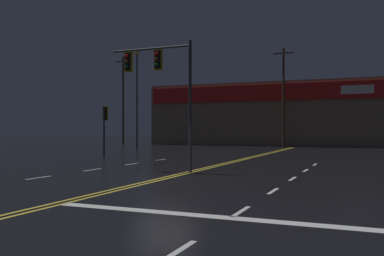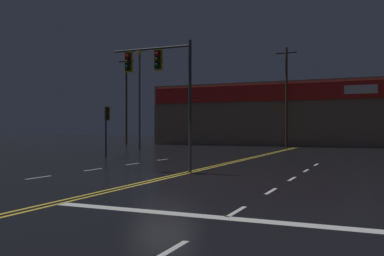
# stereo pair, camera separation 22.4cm
# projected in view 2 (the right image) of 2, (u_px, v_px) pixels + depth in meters

# --- Properties ---
(ground_plane) EXTENTS (200.00, 200.00, 0.00)m
(ground_plane) POSITION_uv_depth(u_px,v_px,m) (164.00, 178.00, 16.96)
(ground_plane) COLOR black
(road_markings) EXTENTS (14.04, 60.00, 0.01)m
(road_markings) POSITION_uv_depth(u_px,v_px,m) (170.00, 182.00, 15.59)
(road_markings) COLOR gold
(road_markings) RESTS_ON ground
(traffic_signal_median) EXTENTS (4.06, 0.36, 5.95)m
(traffic_signal_median) POSITION_uv_depth(u_px,v_px,m) (158.00, 73.00, 19.76)
(traffic_signal_median) COLOR #38383D
(traffic_signal_median) RESTS_ON ground
(traffic_signal_corner_northwest) EXTENTS (0.42, 0.36, 3.53)m
(traffic_signal_corner_northwest) POSITION_uv_depth(u_px,v_px,m) (107.00, 120.00, 29.89)
(traffic_signal_corner_northwest) COLOR #38383D
(traffic_signal_corner_northwest) RESTS_ON ground
(streetlight_near_left) EXTENTS (0.56, 0.56, 9.59)m
(streetlight_near_left) POSITION_uv_depth(u_px,v_px,m) (140.00, 86.00, 40.97)
(streetlight_near_left) COLOR #59595E
(streetlight_near_left) RESTS_ON ground
(building_backdrop) EXTENTS (35.70, 10.23, 7.29)m
(building_backdrop) POSITION_uv_depth(u_px,v_px,m) (306.00, 115.00, 51.02)
(building_backdrop) COLOR #7A6651
(building_backdrop) RESTS_ON ground
(utility_pole_row) EXTENTS (44.19, 0.26, 12.24)m
(utility_pole_row) POSITION_uv_depth(u_px,v_px,m) (298.00, 92.00, 45.65)
(utility_pole_row) COLOR #4C3828
(utility_pole_row) RESTS_ON ground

